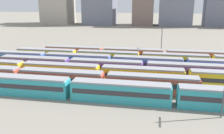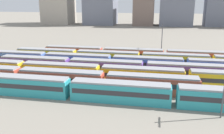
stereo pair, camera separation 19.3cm
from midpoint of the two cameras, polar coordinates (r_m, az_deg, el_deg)
The scene contains 9 objects.
ground_plane at distance 64.74m, azimuth -15.23°, elevation -0.97°, with size 600.00×600.00×0.00m, color gray.
train_track_1 at distance 51.75m, azimuth -11.86°, elevation -2.69°, with size 55.80×3.06×3.75m.
train_track_2 at distance 52.99m, azimuth 7.26°, elevation -2.04°, with size 93.60×3.06×3.75m.
train_track_4 at distance 63.36m, azimuth 17.04°, elevation 0.32°, with size 112.50×3.06×3.75m.
train_track_5 at distance 68.17m, azimuth 14.82°, elevation 1.54°, with size 93.60×3.06×3.75m.
train_track_6 at distance 73.35m, azimuth 5.12°, elevation 2.97°, with size 55.80×3.06×3.75m.
catenary_pole_1 at distance 75.26m, azimuth 11.81°, elevation 6.25°, with size 0.24×3.20×11.00m.
distant_building_0 at distance 197.60m, azimuth -12.63°, elevation 14.77°, with size 21.85×20.47×32.73m, color #B2A899.
distant_building_2 at distance 182.40m, azimuth 7.59°, elevation 13.76°, with size 14.64×18.30×25.07m, color #7A665B.
Camera 2 is at (27.91, -40.06, 17.80)m, focal length 38.54 mm.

